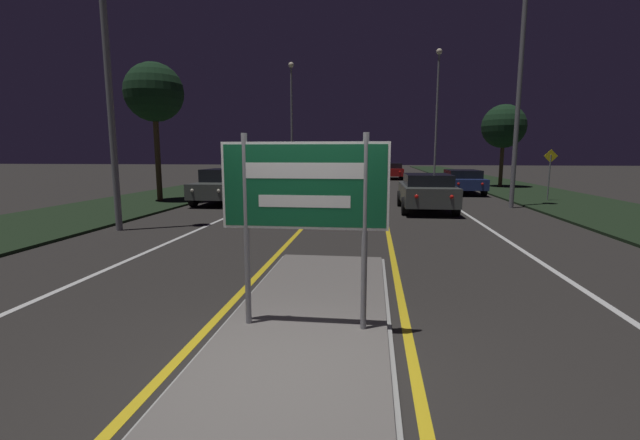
% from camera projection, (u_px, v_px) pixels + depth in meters
% --- Properties ---
extents(ground_plane, '(160.00, 160.00, 0.00)m').
position_uv_depth(ground_plane, '(290.00, 374.00, 4.27)').
color(ground_plane, '#282623').
extents(median_island, '(2.11, 7.38, 0.10)m').
position_uv_depth(median_island, '(305.00, 330.00, 5.23)').
color(median_island, '#999993').
rests_on(median_island, ground_plane).
extents(verge_left, '(5.00, 100.00, 0.08)m').
position_uv_depth(verge_left, '(196.00, 191.00, 25.02)').
color(verge_left, black).
rests_on(verge_left, ground_plane).
extents(verge_right, '(5.00, 100.00, 0.08)m').
position_uv_depth(verge_right, '(537.00, 194.00, 22.73)').
color(verge_right, black).
rests_on(verge_right, ground_plane).
extents(centre_line_yellow_left, '(0.12, 70.00, 0.01)m').
position_uv_depth(centre_line_yellow_left, '(342.00, 186.00, 28.93)').
color(centre_line_yellow_left, gold).
rests_on(centre_line_yellow_left, ground_plane).
extents(centre_line_yellow_right, '(0.12, 70.00, 0.01)m').
position_uv_depth(centre_line_yellow_right, '(379.00, 186.00, 28.63)').
color(centre_line_yellow_right, gold).
rests_on(centre_line_yellow_right, ground_plane).
extents(lane_line_white_left, '(0.12, 70.00, 0.01)m').
position_uv_depth(lane_line_white_left, '(299.00, 186.00, 29.29)').
color(lane_line_white_left, silver).
rests_on(lane_line_white_left, ground_plane).
extents(lane_line_white_right, '(0.12, 70.00, 0.01)m').
position_uv_depth(lane_line_white_right, '(424.00, 187.00, 28.28)').
color(lane_line_white_right, silver).
rests_on(lane_line_white_right, ground_plane).
extents(edge_line_white_left, '(0.10, 70.00, 0.01)m').
position_uv_depth(edge_line_white_left, '(257.00, 185.00, 29.65)').
color(edge_line_white_left, silver).
rests_on(edge_line_white_left, ground_plane).
extents(edge_line_white_right, '(0.10, 70.00, 0.01)m').
position_uv_depth(edge_line_white_right, '(471.00, 187.00, 27.92)').
color(edge_line_white_right, silver).
rests_on(edge_line_white_right, ground_plane).
extents(highway_sign, '(1.96, 0.07, 2.31)m').
position_uv_depth(highway_sign, '(304.00, 194.00, 4.97)').
color(highway_sign, gray).
rests_on(highway_sign, median_island).
extents(streetlight_left_far, '(0.49, 0.49, 10.26)m').
position_uv_depth(streetlight_left_far, '(292.00, 108.00, 38.71)').
color(streetlight_left_far, gray).
rests_on(streetlight_left_far, ground_plane).
extents(streetlight_right_near, '(0.59, 0.59, 10.18)m').
position_uv_depth(streetlight_right_near, '(523.00, 29.00, 16.28)').
color(streetlight_right_near, gray).
rests_on(streetlight_right_near, ground_plane).
extents(streetlight_right_far, '(0.52, 0.52, 11.28)m').
position_uv_depth(streetlight_right_far, '(437.00, 98.00, 37.98)').
color(streetlight_right_far, gray).
rests_on(streetlight_right_far, ground_plane).
extents(car_receding_0, '(2.00, 4.36, 1.42)m').
position_uv_depth(car_receding_0, '(426.00, 191.00, 16.35)').
color(car_receding_0, '#4C514C').
rests_on(car_receding_0, ground_plane).
extents(car_receding_1, '(2.01, 4.60, 1.30)m').
position_uv_depth(car_receding_1, '(461.00, 181.00, 23.53)').
color(car_receding_1, navy).
rests_on(car_receding_1, ground_plane).
extents(car_receding_2, '(1.95, 4.83, 1.37)m').
position_uv_depth(car_receding_2, '(392.00, 170.00, 37.09)').
color(car_receding_2, maroon).
rests_on(car_receding_2, ground_plane).
extents(car_approaching_0, '(1.89, 4.09, 1.51)m').
position_uv_depth(car_approaching_0, '(223.00, 185.00, 18.81)').
color(car_approaching_0, '#4C514C').
rests_on(car_approaching_0, ground_plane).
extents(warning_sign, '(0.60, 0.06, 2.29)m').
position_uv_depth(warning_sign, '(550.00, 170.00, 19.23)').
color(warning_sign, gray).
rests_on(warning_sign, verge_right).
extents(roadside_palm_left, '(2.53, 2.53, 6.00)m').
position_uv_depth(roadside_palm_left, '(154.00, 93.00, 18.56)').
color(roadside_palm_left, '#4C3823').
rests_on(roadside_palm_left, verge_left).
extents(roadside_palm_right, '(2.71, 2.71, 5.16)m').
position_uv_depth(roadside_palm_right, '(504.00, 127.00, 26.87)').
color(roadside_palm_right, '#4C3823').
rests_on(roadside_palm_right, verge_right).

